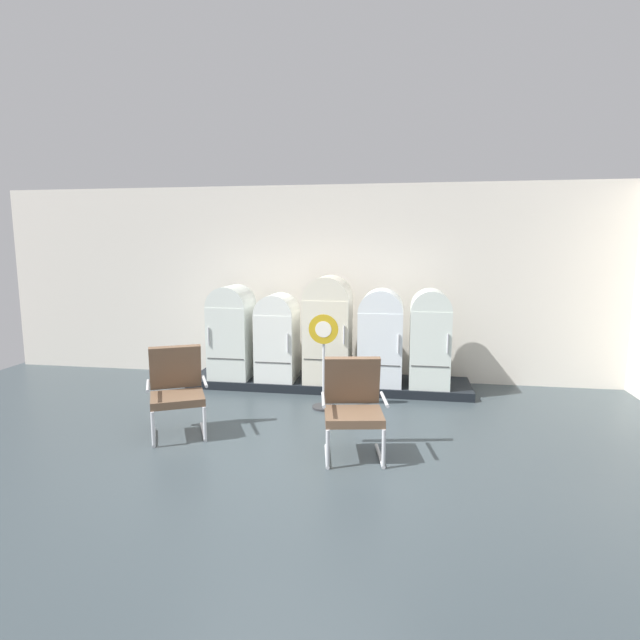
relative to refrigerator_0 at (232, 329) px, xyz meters
name	(u,v)px	position (x,y,z in m)	size (l,w,h in m)	color
ground	(284,471)	(1.54, -2.93, -0.94)	(12.00, 10.00, 0.05)	#354045
back_wall	(334,282)	(1.54, 0.73, 0.71)	(11.76, 0.12, 3.21)	silver
display_plinth	(328,383)	(1.54, 0.10, -0.85)	(4.41, 0.95, 0.13)	black
refrigerator_0	(232,329)	(0.00, 0.00, 0.00)	(0.63, 0.71, 1.47)	silver
refrigerator_1	(277,334)	(0.75, -0.02, -0.06)	(0.60, 0.66, 1.36)	white
refrigerator_2	(328,326)	(1.55, -0.01, 0.09)	(0.70, 0.69, 1.64)	silver
refrigerator_3	(381,334)	(2.37, -0.03, -0.01)	(0.66, 0.65, 1.45)	white
refrigerator_4	(430,335)	(3.10, -0.01, -0.01)	(0.59, 0.68, 1.46)	silver
armchair_left	(177,387)	(0.05, -2.16, -0.34)	(0.85, 0.86, 1.05)	silver
armchair_right	(353,403)	(2.19, -2.43, -0.34)	(0.75, 0.76, 1.05)	silver
sign_stand	(324,366)	(1.64, -0.97, -0.31)	(0.41, 0.32, 1.32)	#2D2D30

